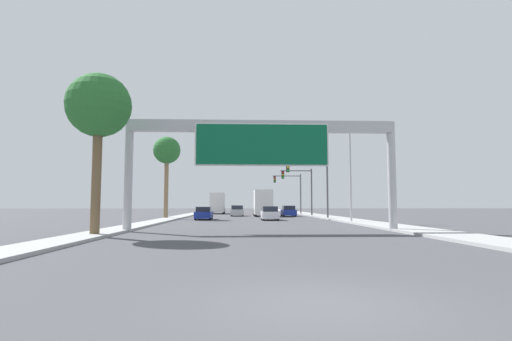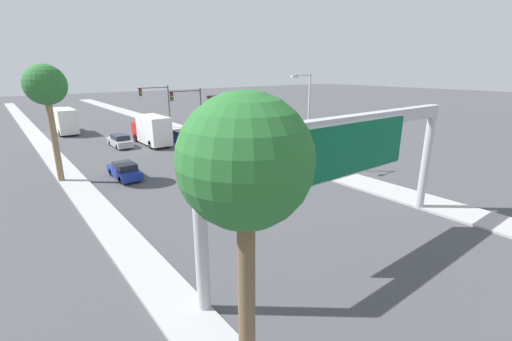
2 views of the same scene
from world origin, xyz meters
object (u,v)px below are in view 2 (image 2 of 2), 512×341
object	(u,v)px
sign_gantry	(350,146)
palm_tree_foreground	(245,166)
car_far_left	(125,171)
palm_tree_background	(46,88)
truck_box_primary	(64,121)
car_mid_center	(120,141)
traffic_light_near_intersection	(234,113)
car_mid_right	(180,136)
traffic_light_mid_block	(191,106)
truck_box_secondary	(152,130)
car_far_center	(206,161)
traffic_light_far_intersection	(160,100)
street_lamp_right	(307,116)

from	to	relation	value
sign_gantry	palm_tree_foreground	distance (m)	9.60
car_far_left	palm_tree_background	xyz separation A→B (m)	(-4.49, 2.17, 6.94)
car_far_left	truck_box_primary	bearing A→B (deg)	90.00
car_mid_center	truck_box_primary	world-z (taller)	truck_box_primary
traffic_light_near_intersection	sign_gantry	bearing A→B (deg)	-109.13
car_mid_right	traffic_light_mid_block	size ratio (longest dim) A/B	0.69
car_mid_right	truck_box_secondary	xyz separation A→B (m)	(-3.50, 0.44, 1.11)
car_mid_right	car_far_center	bearing A→B (deg)	-105.52
truck_box_primary	traffic_light_mid_block	xyz separation A→B (m)	(12.40, -15.12, 2.61)
truck_box_secondary	traffic_light_mid_block	bearing A→B (deg)	-2.65
car_mid_center	palm_tree_foreground	world-z (taller)	palm_tree_foreground
traffic_light_far_intersection	traffic_light_mid_block	bearing A→B (deg)	-89.42
car_mid_center	truck_box_secondary	distance (m)	3.86
car_far_center	car_far_left	xyz separation A→B (m)	(-7.00, 1.56, -0.02)
traffic_light_far_intersection	street_lamp_right	world-z (taller)	street_lamp_right
traffic_light_mid_block	palm_tree_background	world-z (taller)	palm_tree_background
car_mid_right	palm_tree_foreground	size ratio (longest dim) A/B	0.53
traffic_light_near_intersection	palm_tree_foreground	distance (m)	28.52
sign_gantry	car_far_left	world-z (taller)	sign_gantry
car_far_center	street_lamp_right	bearing A→B (deg)	-44.03
car_mid_right	palm_tree_foreground	xyz separation A→B (m)	(-14.07, -33.46, 6.06)
truck_box_secondary	traffic_light_near_intersection	world-z (taller)	traffic_light_near_intersection
car_far_center	truck_box_primary	bearing A→B (deg)	104.08
car_far_center	traffic_light_far_intersection	bearing A→B (deg)	76.91
car_mid_right	car_mid_center	bearing A→B (deg)	166.78
car_mid_center	traffic_light_mid_block	world-z (taller)	traffic_light_mid_block
car_mid_center	traffic_light_near_intersection	bearing A→B (deg)	-52.72
car_mid_center	palm_tree_background	xyz separation A→B (m)	(-7.99, -10.52, 6.89)
car_far_center	truck_box_secondary	xyz separation A→B (m)	(0.00, 13.04, 1.12)
sign_gantry	traffic_light_near_intersection	xyz separation A→B (m)	(6.97, 20.10, -0.90)
car_mid_center	car_far_center	bearing A→B (deg)	-76.20
car_mid_center	palm_tree_foreground	distance (m)	36.32
truck_box_secondary	car_mid_right	bearing A→B (deg)	-7.12
sign_gantry	street_lamp_right	distance (m)	13.77
palm_tree_foreground	palm_tree_background	bearing A→B (deg)	92.14
palm_tree_foreground	car_mid_center	bearing A→B (deg)	78.61
car_far_left	truck_box_secondary	distance (m)	13.49
car_mid_center	car_mid_right	distance (m)	7.19
truck_box_secondary	traffic_light_mid_block	size ratio (longest dim) A/B	1.14
car_mid_right	palm_tree_background	bearing A→B (deg)	-149.39
traffic_light_near_intersection	traffic_light_mid_block	xyz separation A→B (m)	(0.18, 10.00, -0.10)
car_mid_right	truck_box_primary	world-z (taller)	truck_box_primary
car_mid_center	traffic_light_far_intersection	size ratio (longest dim) A/B	0.71
traffic_light_near_intersection	palm_tree_foreground	xyz separation A→B (m)	(-15.80, -23.65, 2.23)
traffic_light_near_intersection	traffic_light_far_intersection	size ratio (longest dim) A/B	1.02
car_far_center	truck_box_primary	world-z (taller)	truck_box_primary
car_mid_center	street_lamp_right	size ratio (longest dim) A/B	0.54
sign_gantry	car_far_left	xyz separation A→B (m)	(-5.25, 18.88, -4.76)
traffic_light_mid_block	traffic_light_far_intersection	world-z (taller)	traffic_light_mid_block
sign_gantry	truck_box_secondary	distance (m)	30.62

